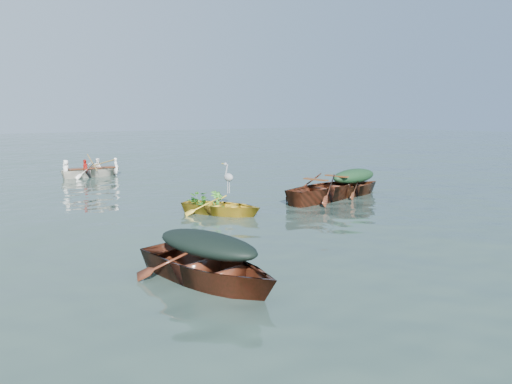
{
  "coord_description": "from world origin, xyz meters",
  "views": [
    {
      "loc": [
        -9.77,
        -10.6,
        2.87
      ],
      "look_at": [
        -0.9,
        1.6,
        0.5
      ],
      "focal_mm": 35.0,
      "sensor_mm": 36.0,
      "label": 1
    }
  ],
  "objects_px": {
    "dark_covered_boat": "(207,283)",
    "heron": "(229,182)",
    "green_tarp_boat": "(353,195)",
    "rowed_boat": "(92,177)",
    "yellow_dinghy": "(221,214)",
    "open_wooden_boat": "(326,200)"
  },
  "relations": [
    {
      "from": "dark_covered_boat",
      "to": "heron",
      "type": "distance_m",
      "value": 6.52
    },
    {
      "from": "green_tarp_boat",
      "to": "rowed_boat",
      "type": "bearing_deg",
      "value": 21.14
    },
    {
      "from": "rowed_boat",
      "to": "green_tarp_boat",
      "type": "bearing_deg",
      "value": -152.09
    },
    {
      "from": "heron",
      "to": "yellow_dinghy",
      "type": "bearing_deg",
      "value": -174.81
    },
    {
      "from": "yellow_dinghy",
      "to": "dark_covered_boat",
      "type": "relative_size",
      "value": 0.76
    },
    {
      "from": "yellow_dinghy",
      "to": "dark_covered_boat",
      "type": "bearing_deg",
      "value": -153.7
    },
    {
      "from": "green_tarp_boat",
      "to": "rowed_boat",
      "type": "relative_size",
      "value": 1.08
    },
    {
      "from": "green_tarp_boat",
      "to": "heron",
      "type": "xyz_separation_m",
      "value": [
        -5.2,
        0.16,
        0.87
      ]
    },
    {
      "from": "rowed_boat",
      "to": "heron",
      "type": "bearing_deg",
      "value": -177.26
    },
    {
      "from": "yellow_dinghy",
      "to": "rowed_boat",
      "type": "distance_m",
      "value": 10.81
    },
    {
      "from": "rowed_boat",
      "to": "heron",
      "type": "relative_size",
      "value": 4.07
    },
    {
      "from": "dark_covered_boat",
      "to": "green_tarp_boat",
      "type": "height_order",
      "value": "dark_covered_boat"
    },
    {
      "from": "dark_covered_boat",
      "to": "rowed_boat",
      "type": "xyz_separation_m",
      "value": [
        3.13,
        15.71,
        0.0
      ]
    },
    {
      "from": "open_wooden_boat",
      "to": "rowed_boat",
      "type": "xyz_separation_m",
      "value": [
        -4.33,
        10.87,
        0.0
      ]
    },
    {
      "from": "dark_covered_boat",
      "to": "heron",
      "type": "xyz_separation_m",
      "value": [
        3.81,
        5.21,
        0.87
      ]
    },
    {
      "from": "yellow_dinghy",
      "to": "dark_covered_boat",
      "type": "xyz_separation_m",
      "value": [
        -3.36,
        -4.9,
        0.0
      ]
    },
    {
      "from": "yellow_dinghy",
      "to": "rowed_boat",
      "type": "relative_size",
      "value": 0.81
    },
    {
      "from": "dark_covered_boat",
      "to": "green_tarp_boat",
      "type": "xyz_separation_m",
      "value": [
        9.01,
        5.05,
        0.0
      ]
    },
    {
      "from": "green_tarp_boat",
      "to": "open_wooden_boat",
      "type": "distance_m",
      "value": 1.56
    },
    {
      "from": "yellow_dinghy",
      "to": "green_tarp_boat",
      "type": "relative_size",
      "value": 0.75
    },
    {
      "from": "green_tarp_boat",
      "to": "rowed_boat",
      "type": "xyz_separation_m",
      "value": [
        -5.88,
        10.66,
        0.0
      ]
    },
    {
      "from": "yellow_dinghy",
      "to": "green_tarp_boat",
      "type": "bearing_deg",
      "value": -27.75
    }
  ]
}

